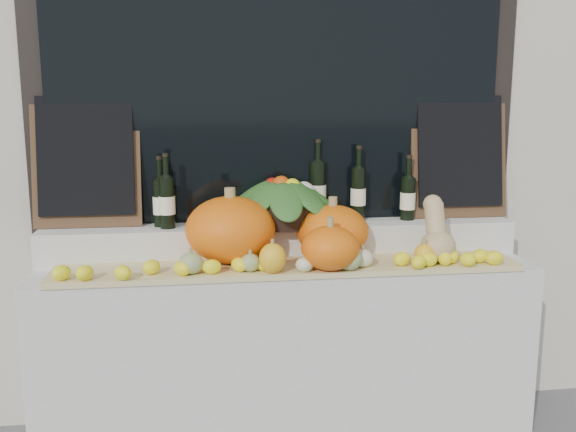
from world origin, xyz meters
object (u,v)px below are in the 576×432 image
at_px(pumpkin_right, 332,231).
at_px(produce_bowl, 281,200).
at_px(pumpkin_left, 231,230).
at_px(butternut_squash, 437,235).
at_px(wine_bottle_tall, 318,190).

bearing_deg(pumpkin_right, produce_bowl, 146.86).
xyz_separation_m(pumpkin_left, produce_bowl, (0.26, 0.17, 0.10)).
distance_m(butternut_squash, produce_bowl, 0.75).
relative_size(butternut_squash, wine_bottle_tall, 0.74).
distance_m(butternut_squash, wine_bottle_tall, 0.63).
bearing_deg(produce_bowl, pumpkin_left, -145.84).
xyz_separation_m(pumpkin_right, butternut_squash, (0.46, -0.13, -0.00)).
bearing_deg(pumpkin_right, pumpkin_left, -176.79).
relative_size(pumpkin_left, produce_bowl, 0.70).
relative_size(pumpkin_right, butternut_squash, 1.14).
bearing_deg(wine_bottle_tall, produce_bowl, -156.44).
bearing_deg(butternut_squash, produce_bowl, 158.15).
distance_m(produce_bowl, wine_bottle_tall, 0.21).
height_order(butternut_squash, produce_bowl, produce_bowl).
relative_size(produce_bowl, wine_bottle_tall, 1.46).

